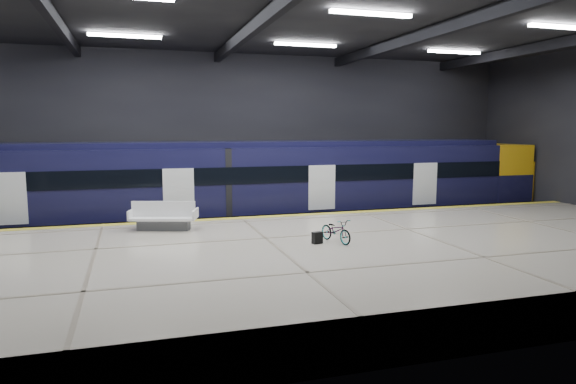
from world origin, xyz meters
name	(u,v)px	position (x,y,z in m)	size (l,w,h in m)	color
ground	(258,264)	(0.00, 0.00, 0.00)	(30.00, 30.00, 0.00)	black
room_shell	(257,90)	(0.00, 0.00, 5.72)	(30.10, 16.10, 8.05)	black
platform	(279,268)	(0.00, -2.50, 0.55)	(30.00, 11.00, 1.10)	beige
safety_strip	(241,218)	(0.00, 2.75, 1.11)	(30.00, 0.40, 0.01)	gold
rails	(229,230)	(0.00, 5.50, 0.08)	(30.00, 1.52, 0.16)	gray
train	(285,184)	(2.58, 5.50, 2.06)	(29.40, 2.84, 3.79)	black
bench	(164,220)	(-2.97, 1.29, 1.44)	(2.38, 1.52, 0.98)	#595B60
bicycle	(336,230)	(1.88, -2.18, 1.46)	(0.48, 1.37, 0.72)	#99999E
pannier_bag	(317,238)	(1.28, -2.18, 1.28)	(0.30, 0.18, 0.35)	black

